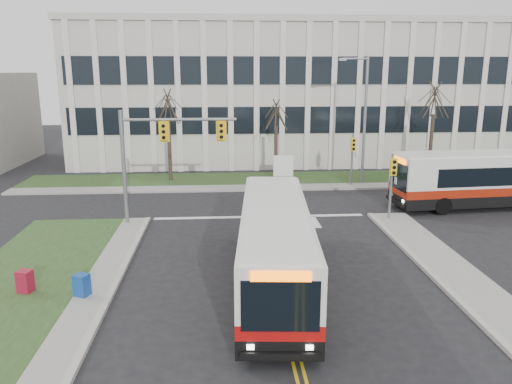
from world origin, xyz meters
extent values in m
plane|color=black|center=(0.00, 0.00, 0.00)|extent=(120.00, 120.00, 0.00)
cube|color=#9E9B93|center=(-7.00, -5.00, 0.07)|extent=(1.20, 26.00, 0.14)
cube|color=#9E9B93|center=(5.00, 15.20, 0.07)|extent=(44.00, 1.60, 0.14)
cube|color=#2A451D|center=(5.00, 18.00, 0.06)|extent=(44.00, 5.00, 0.12)
cube|color=beige|center=(5.00, 30.00, 6.00)|extent=(40.00, 16.00, 12.00)
cylinder|color=slate|center=(-7.30, 7.20, 3.10)|extent=(0.22, 0.22, 6.20)
cylinder|color=slate|center=(-4.30, 7.20, 5.70)|extent=(6.00, 0.16, 0.16)
cube|color=yellow|center=(-5.10, 7.05, 5.10)|extent=(0.34, 0.24, 0.92)
cube|color=yellow|center=(-2.10, 7.05, 5.10)|extent=(0.34, 0.24, 0.92)
cylinder|color=slate|center=(7.20, 7.00, 1.90)|extent=(0.14, 0.14, 3.80)
cube|color=yellow|center=(7.20, 6.80, 3.10)|extent=(0.34, 0.24, 0.92)
cylinder|color=slate|center=(7.20, 15.50, 1.90)|extent=(0.14, 0.14, 3.80)
cube|color=yellow|center=(7.20, 15.30, 3.10)|extent=(0.34, 0.24, 0.92)
cylinder|color=slate|center=(8.20, 16.20, 4.60)|extent=(0.20, 0.20, 9.20)
cylinder|color=slate|center=(7.30, 16.20, 9.00)|extent=(1.80, 0.14, 0.14)
cube|color=slate|center=(6.40, 16.20, 8.95)|extent=(0.50, 0.25, 0.18)
cylinder|color=slate|center=(1.90, 17.50, 0.50)|extent=(0.08, 0.08, 1.00)
cylinder|color=slate|center=(3.10, 17.50, 0.50)|extent=(0.08, 0.08, 1.00)
cube|color=white|center=(2.50, 17.50, 1.20)|extent=(1.50, 0.12, 1.60)
cylinder|color=#42352B|center=(-6.00, 18.00, 2.31)|extent=(0.28, 0.28, 4.62)
cylinder|color=#42352B|center=(2.00, 18.20, 2.05)|extent=(0.28, 0.28, 4.09)
cylinder|color=#42352B|center=(14.00, 18.00, 2.48)|extent=(0.28, 0.28, 4.95)
cube|color=navy|center=(-7.29, -1.90, 0.47)|extent=(0.64, 0.62, 0.95)
cube|color=maroon|center=(-9.50, -1.40, 0.47)|extent=(0.61, 0.58, 0.95)
camera|label=1|loc=(-2.04, -19.24, 8.20)|focal=35.00mm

